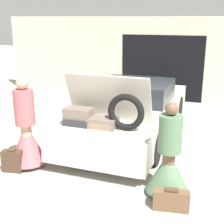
# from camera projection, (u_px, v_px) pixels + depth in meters

# --- Properties ---
(ground_plane) EXTENTS (40.00, 40.00, 0.00)m
(ground_plane) POSITION_uv_depth(u_px,v_px,m) (131.00, 133.00, 7.74)
(ground_plane) COLOR #ADA89E
(garage_wall_back) EXTENTS (12.00, 0.14, 2.80)m
(garage_wall_back) POSITION_uv_depth(u_px,v_px,m) (162.00, 59.00, 10.61)
(garage_wall_back) COLOR beige
(garage_wall_back) RESTS_ON ground_plane
(car) EXTENTS (2.02, 4.97, 1.75)m
(car) POSITION_uv_depth(u_px,v_px,m) (131.00, 111.00, 7.56)
(car) COLOR silver
(car) RESTS_ON ground_plane
(person_left) EXTENTS (0.71, 0.71, 1.74)m
(person_left) POSITION_uv_depth(u_px,v_px,m) (27.00, 136.00, 5.90)
(person_left) COLOR tan
(person_left) RESTS_ON ground_plane
(person_right) EXTENTS (0.70, 0.70, 1.55)m
(person_right) POSITION_uv_depth(u_px,v_px,m) (169.00, 164.00, 4.93)
(person_right) COLOR brown
(person_right) RESTS_ON ground_plane
(suitcase_beside_left_person) EXTENTS (0.40, 0.24, 0.44)m
(suitcase_beside_left_person) POSITION_uv_depth(u_px,v_px,m) (13.00, 161.00, 5.78)
(suitcase_beside_left_person) COLOR #473323
(suitcase_beside_left_person) RESTS_ON ground_plane
(suitcase_beside_right_person) EXTENTS (0.55, 0.26, 0.34)m
(suitcase_beside_right_person) POSITION_uv_depth(u_px,v_px,m) (171.00, 200.00, 4.63)
(suitcase_beside_right_person) COLOR brown
(suitcase_beside_right_person) RESTS_ON ground_plane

